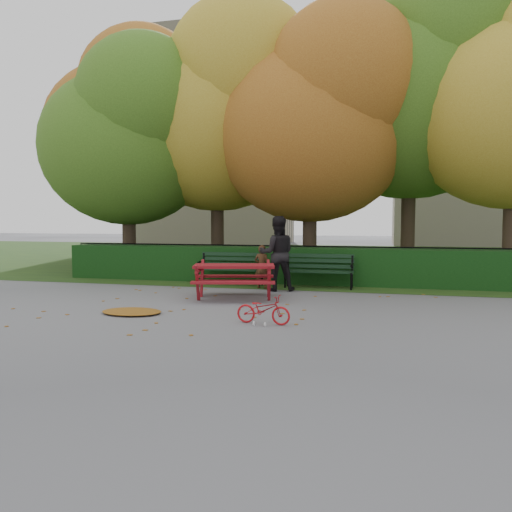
% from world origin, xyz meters
% --- Properties ---
extents(ground, '(90.00, 90.00, 0.00)m').
position_xyz_m(ground, '(0.00, 0.00, 0.00)').
color(ground, gray).
rests_on(ground, ground).
extents(grass_strip, '(90.00, 90.00, 0.00)m').
position_xyz_m(grass_strip, '(0.00, 14.00, 0.01)').
color(grass_strip, '#1E3916').
rests_on(grass_strip, ground).
extents(building_left, '(10.00, 7.00, 15.00)m').
position_xyz_m(building_left, '(-9.00, 26.00, 7.50)').
color(building_left, '#C0B396').
rests_on(building_left, ground).
extents(building_right, '(9.00, 6.00, 12.00)m').
position_xyz_m(building_right, '(8.00, 28.00, 6.00)').
color(building_right, '#C0B396').
rests_on(building_right, ground).
extents(hedge, '(13.00, 0.90, 1.00)m').
position_xyz_m(hedge, '(0.00, 4.50, 0.50)').
color(hedge, black).
rests_on(hedge, ground).
extents(iron_fence, '(14.00, 0.04, 1.02)m').
position_xyz_m(iron_fence, '(0.00, 5.30, 0.54)').
color(iron_fence, black).
rests_on(iron_fence, ground).
extents(tree_a, '(5.88, 5.60, 7.48)m').
position_xyz_m(tree_a, '(-5.19, 5.58, 4.52)').
color(tree_a, '#32201A').
rests_on(tree_a, ground).
extents(tree_b, '(6.72, 6.40, 8.79)m').
position_xyz_m(tree_b, '(-2.44, 6.75, 5.40)').
color(tree_b, '#32201A').
rests_on(tree_b, ground).
extents(tree_c, '(6.30, 6.00, 8.00)m').
position_xyz_m(tree_c, '(0.83, 5.96, 4.82)').
color(tree_c, '#32201A').
rests_on(tree_c, ground).
extents(tree_d, '(7.14, 6.80, 9.58)m').
position_xyz_m(tree_d, '(3.88, 7.23, 5.98)').
color(tree_d, '#32201A').
rests_on(tree_d, ground).
extents(tree_f, '(6.93, 6.60, 9.19)m').
position_xyz_m(tree_f, '(-7.13, 9.24, 5.69)').
color(tree_f, '#32201A').
rests_on(tree_f, ground).
extents(bench_left, '(1.80, 0.57, 0.88)m').
position_xyz_m(bench_left, '(-1.30, 3.70, 0.52)').
color(bench_left, black).
rests_on(bench_left, ground).
extents(bench_right, '(1.80, 0.57, 0.88)m').
position_xyz_m(bench_right, '(1.10, 3.70, 0.52)').
color(bench_right, black).
rests_on(bench_right, ground).
extents(picnic_table, '(2.10, 1.84, 0.88)m').
position_xyz_m(picnic_table, '(-0.55, 1.45, 0.60)').
color(picnic_table, maroon).
rests_on(picnic_table, ground).
extents(leaf_pile, '(1.30, 1.02, 0.08)m').
position_xyz_m(leaf_pile, '(-1.93, -0.77, 0.04)').
color(leaf_pile, brown).
rests_on(leaf_pile, ground).
extents(leaf_scatter, '(9.00, 5.70, 0.01)m').
position_xyz_m(leaf_scatter, '(0.00, 0.30, 0.01)').
color(leaf_scatter, brown).
rests_on(leaf_scatter, ground).
extents(child, '(0.45, 0.33, 1.13)m').
position_xyz_m(child, '(-0.32, 3.20, 0.57)').
color(child, '#432715').
rests_on(child, ground).
extents(adult, '(1.07, 0.94, 1.88)m').
position_xyz_m(adult, '(0.15, 2.90, 0.94)').
color(adult, black).
rests_on(adult, ground).
extents(bicycle, '(0.99, 0.43, 0.50)m').
position_xyz_m(bicycle, '(0.73, -1.08, 0.25)').
color(bicycle, '#AC0F15').
rests_on(bicycle, ground).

